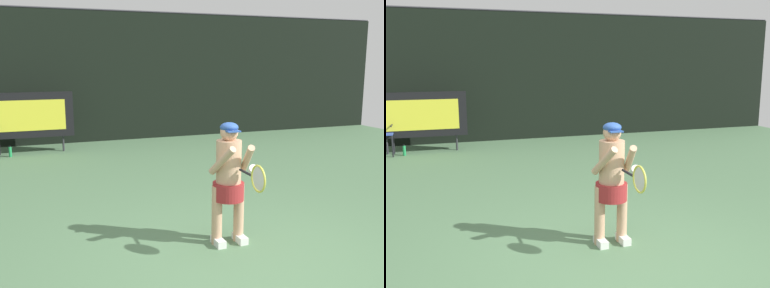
# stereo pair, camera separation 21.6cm
# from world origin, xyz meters

# --- Properties ---
(ground) EXTENTS (18.00, 22.00, 0.03)m
(ground) POSITION_xyz_m (0.00, -0.19, -0.01)
(ground) COLOR #517751
(backdrop_screen) EXTENTS (18.00, 0.12, 3.66)m
(backdrop_screen) POSITION_xyz_m (0.00, 8.50, 1.81)
(backdrop_screen) COLOR black
(backdrop_screen) RESTS_ON ground
(scoreboard) EXTENTS (2.20, 0.21, 1.50)m
(scoreboard) POSITION_xyz_m (-2.22, 7.35, 0.95)
(scoreboard) COLOR black
(scoreboard) RESTS_ON ground
(water_bottle) EXTENTS (0.07, 0.07, 0.27)m
(water_bottle) POSITION_xyz_m (-2.65, 7.07, 0.12)
(water_bottle) COLOR #23914D
(water_bottle) RESTS_ON ground
(tennis_player) EXTENTS (0.52, 0.59, 1.53)m
(tennis_player) POSITION_xyz_m (0.07, 0.67, 0.84)
(tennis_player) COLOR white
(tennis_player) RESTS_ON ground
(tennis_racket) EXTENTS (0.03, 0.60, 0.31)m
(tennis_racket) POSITION_xyz_m (0.14, 0.09, 0.97)
(tennis_racket) COLOR black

